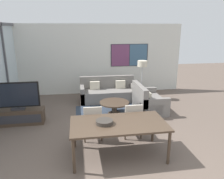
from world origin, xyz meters
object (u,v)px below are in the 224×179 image
object	(u,v)px
fruit_bowl	(104,122)
floor_lamp	(142,66)
sofa_main	(108,93)
dining_chair_left	(92,120)
dining_table	(119,125)
sofa_side	(147,102)
television	(17,96)
tv_console	(20,116)
dining_chair_centre	(132,118)
coffee_table	(114,105)

from	to	relation	value
fruit_bowl	floor_lamp	world-z (taller)	floor_lamp
sofa_main	dining_chair_left	world-z (taller)	dining_chair_left
dining_table	floor_lamp	distance (m)	4.09
dining_table	fruit_bowl	distance (m)	0.31
sofa_side	dining_table	distance (m)	2.86
television	tv_console	bearing A→B (deg)	-90.00
television	fruit_bowl	distance (m)	2.97
dining_chair_centre	floor_lamp	distance (m)	3.26
tv_console	floor_lamp	size ratio (longest dim) A/B	0.92
television	dining_chair_centre	xyz separation A→B (m)	(2.96, -1.26, -0.32)
tv_console	dining_chair_left	distance (m)	2.36
tv_console	floor_lamp	world-z (taller)	floor_lamp
sofa_main	sofa_side	bearing A→B (deg)	-48.14
tv_console	television	distance (m)	0.61
coffee_table	fruit_bowl	xyz separation A→B (m)	(-0.60, -2.30, 0.49)
dining_chair_left	floor_lamp	distance (m)	3.69
television	sofa_side	size ratio (longest dim) A/B	0.87
tv_console	fruit_bowl	size ratio (longest dim) A/B	3.85
dining_chair_centre	floor_lamp	size ratio (longest dim) A/B	0.60
floor_lamp	dining_chair_left	bearing A→B (deg)	-125.35
television	sofa_main	distance (m)	3.30
coffee_table	dining_chair_centre	distance (m)	1.57
dining_chair_left	dining_chair_centre	bearing A→B (deg)	-1.17
sofa_side	floor_lamp	bearing A→B (deg)	-7.93
dining_chair_centre	fruit_bowl	bearing A→B (deg)	-135.99
dining_table	dining_chair_centre	size ratio (longest dim) A/B	2.24
tv_console	coffee_table	distance (m)	2.79
dining_table	dining_chair_left	world-z (taller)	dining_chair_left
sofa_side	dining_chair_left	world-z (taller)	dining_chair_left
television	dining_chair_left	world-z (taller)	television
fruit_bowl	floor_lamp	distance (m)	4.20
tv_console	sofa_main	distance (m)	3.25
floor_lamp	tv_console	bearing A→B (deg)	-157.26
fruit_bowl	floor_lamp	xyz separation A→B (m)	(1.90, 3.72, 0.46)
television	dining_chair_centre	size ratio (longest dim) A/B	1.36
coffee_table	dining_table	xyz separation A→B (m)	(-0.30, -2.29, 0.38)
dining_chair_left	coffee_table	bearing A→B (deg)	62.52
tv_console	sofa_side	size ratio (longest dim) A/B	0.98
tv_console	sofa_main	size ratio (longest dim) A/B	0.66
dining_table	coffee_table	bearing A→B (deg)	82.45
dining_chair_left	floor_lamp	xyz separation A→B (m)	(2.09, 2.95, 0.75)
coffee_table	tv_console	bearing A→B (deg)	-174.18
sofa_side	fruit_bowl	xyz separation A→B (m)	(-1.72, -2.46, 0.51)
floor_lamp	television	bearing A→B (deg)	-157.27
dining_table	television	bearing A→B (deg)	140.88
television	sofa_main	xyz separation A→B (m)	(2.78, 1.69, -0.54)
floor_lamp	sofa_side	bearing A→B (deg)	-97.93
tv_console	sofa_side	world-z (taller)	sofa_side
coffee_table	dining_chair_left	bearing A→B (deg)	-117.48
floor_lamp	dining_table	bearing A→B (deg)	-113.33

